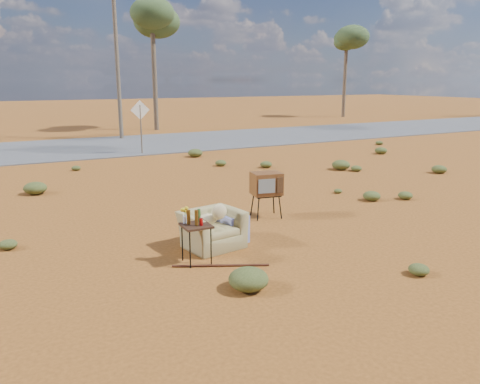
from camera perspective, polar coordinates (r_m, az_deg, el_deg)
name	(u,v)px	position (r m, az deg, el deg)	size (l,w,h in m)	color
ground	(250,253)	(8.36, 1.27, -7.39)	(140.00, 140.00, 0.00)	#95541D
highway	(91,147)	(22.35, -17.69, 5.25)	(140.00, 7.00, 0.04)	#565659
armchair	(215,224)	(8.58, -3.01, -3.87)	(1.29, 0.95, 0.90)	#948550
tv_unit	(266,184)	(10.27, 3.24, 0.95)	(0.71, 0.61, 1.01)	black
side_table	(194,223)	(7.75, -5.67, -3.78)	(0.47, 0.47, 0.94)	#371F14
rusty_bar	(221,265)	(7.75, -2.38, -8.94)	(0.04, 0.04, 1.59)	#512615
road_sign	(140,117)	(19.61, -12.05, 8.88)	(0.78, 0.06, 2.19)	brown
eucalyptus_center	(152,19)	(29.39, -10.67, 20.02)	(3.20, 3.20, 7.60)	brown
eucalyptus_right	(347,42)	(40.30, 12.87, 17.38)	(3.20, 3.20, 7.10)	brown
utility_pole_center	(117,56)	(25.04, -14.78, 15.74)	(1.40, 0.20, 8.00)	brown
scrub_patch	(137,197)	(11.96, -12.50, -0.56)	(17.49, 8.07, 0.33)	#4D5625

